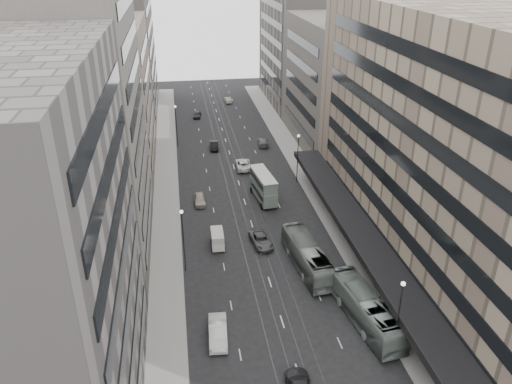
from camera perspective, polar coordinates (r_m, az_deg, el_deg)
ground at (r=53.49m, az=3.24°, el=-15.26°), size 220.00×220.00×0.00m
sidewalk_right at (r=86.96m, az=5.76°, el=2.04°), size 4.00×125.00×0.15m
sidewalk_left at (r=84.35m, az=-10.22°, el=0.95°), size 4.00×125.00×0.15m
department_store at (r=59.83m, az=22.47°, el=4.15°), size 19.20×60.00×30.00m
building_right_mid at (r=98.96m, az=9.38°, el=12.11°), size 15.00×28.00×24.00m
building_right_far at (r=126.77m, az=5.16°, el=16.29°), size 15.00×32.00×28.00m
building_left_a at (r=39.07m, az=-26.10°, el=-8.22°), size 15.00×28.00×30.00m
building_left_b at (r=62.12m, az=-20.28°, el=7.32°), size 15.00×26.00×34.00m
building_left_c at (r=88.94m, az=-17.07°, el=10.09°), size 15.00×28.00×25.00m
building_left_d at (r=120.62m, az=-15.44°, el=15.00°), size 15.00×38.00×28.00m
lamp_right_near at (r=49.29m, az=16.06°, el=-12.76°), size 0.44×0.44×8.32m
lamp_right_far at (r=82.21m, az=4.80°, el=4.50°), size 0.44×0.44×8.32m
lamp_left_near at (r=59.30m, az=-8.35°, el=-4.73°), size 0.44×0.44×8.32m
lamp_left_far at (r=98.80m, az=-9.12°, el=8.00°), size 0.44×0.44×8.32m
bus_near at (r=54.23m, az=12.43°, el=-12.92°), size 4.54×12.55×3.42m
bus_far at (r=61.35m, az=5.90°, el=-7.27°), size 4.04×12.54×3.43m
double_decker at (r=76.94m, az=0.84°, el=0.73°), size 3.23×8.21×4.38m
panel_van at (r=65.55m, az=-4.43°, el=-5.32°), size 1.80×3.56×2.23m
sedan_1 at (r=51.85m, az=-4.38°, el=-15.64°), size 2.11×5.26×1.70m
sedan_2 at (r=66.03m, az=0.60°, el=-5.53°), size 2.96×5.26×1.39m
sedan_4 at (r=76.83m, az=-6.46°, el=-0.86°), size 1.71×4.22×1.44m
sedan_5 at (r=97.94m, az=-4.81°, el=5.30°), size 1.80×4.45×1.44m
sedan_6 at (r=88.79m, az=-1.45°, el=3.19°), size 2.79×5.73×1.57m
sedan_7 at (r=99.57m, az=0.78°, el=5.74°), size 2.36×5.00×1.41m
sedan_8 at (r=117.67m, az=-6.75°, el=8.78°), size 2.11×4.19×1.37m
sedan_9 at (r=129.22m, az=-3.24°, el=10.48°), size 1.70×4.22×1.36m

